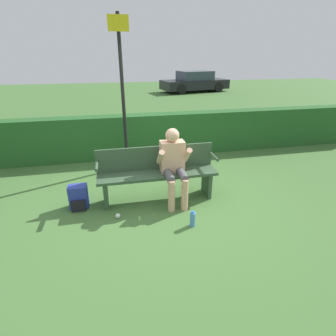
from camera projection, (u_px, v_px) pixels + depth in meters
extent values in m
plane|color=#426B33|center=(158.00, 199.00, 4.51)|extent=(40.00, 40.00, 0.00)
cube|color=#235623|center=(142.00, 136.00, 6.26)|extent=(12.00, 0.39, 1.00)
cube|color=#334C33|center=(158.00, 174.00, 4.32)|extent=(1.97, 0.41, 0.05)
cube|color=#334C33|center=(156.00, 158.00, 4.40)|extent=(1.97, 0.04, 0.40)
cube|color=#334C33|center=(106.00, 193.00, 4.26)|extent=(0.06, 0.37, 0.45)
cube|color=#334C33|center=(207.00, 183.00, 4.59)|extent=(0.06, 0.37, 0.45)
cylinder|color=#334C33|center=(97.00, 166.00, 4.04)|extent=(0.05, 0.37, 0.05)
cylinder|color=#334C33|center=(214.00, 156.00, 4.41)|extent=(0.05, 0.37, 0.05)
cube|color=#DBA884|center=(172.00, 156.00, 4.29)|extent=(0.39, 0.22, 0.52)
sphere|color=#DBA884|center=(172.00, 135.00, 4.15)|extent=(0.22, 0.22, 0.22)
cylinder|color=#4C4C51|center=(169.00, 175.00, 4.17)|extent=(0.13, 0.44, 0.13)
cylinder|color=#4C4C51|center=(182.00, 174.00, 4.21)|extent=(0.13, 0.44, 0.13)
cylinder|color=#DBA884|center=(171.00, 196.00, 4.08)|extent=(0.11, 0.11, 0.53)
cylinder|color=#DBA884|center=(185.00, 195.00, 4.12)|extent=(0.11, 0.11, 0.53)
cylinder|color=#DBA884|center=(160.00, 157.00, 4.12)|extent=(0.09, 0.32, 0.32)
cylinder|color=#DBA884|center=(187.00, 155.00, 4.20)|extent=(0.09, 0.32, 0.32)
cube|color=#283893|center=(79.00, 196.00, 4.21)|extent=(0.29, 0.19, 0.39)
cube|color=black|center=(79.00, 206.00, 4.14)|extent=(0.22, 0.07, 0.17)
cylinder|color=#4C8CCC|center=(193.00, 219.00, 3.78)|extent=(0.08, 0.08, 0.22)
cylinder|color=#2D66B2|center=(193.00, 212.00, 3.73)|extent=(0.04, 0.04, 0.02)
cylinder|color=black|center=(123.00, 98.00, 5.23)|extent=(0.07, 0.07, 2.99)
cube|color=yellow|center=(118.00, 23.00, 4.66)|extent=(0.38, 0.02, 0.27)
cube|color=black|center=(195.00, 84.00, 16.90)|extent=(4.52, 2.48, 0.56)
cube|color=#333D4C|center=(195.00, 75.00, 16.68)|extent=(2.30, 1.84, 0.54)
cylinder|color=black|center=(206.00, 85.00, 18.11)|extent=(0.62, 0.30, 0.60)
cylinder|color=black|center=(219.00, 87.00, 16.79)|extent=(0.62, 0.30, 0.60)
cylinder|color=black|center=(171.00, 87.00, 17.14)|extent=(0.62, 0.30, 0.60)
cylinder|color=black|center=(182.00, 89.00, 15.82)|extent=(0.62, 0.30, 0.60)
sphere|color=silver|center=(118.00, 216.00, 3.99)|extent=(0.08, 0.08, 0.08)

